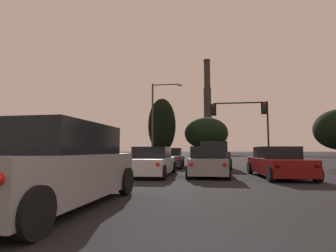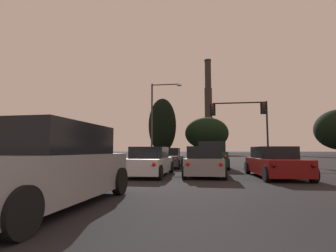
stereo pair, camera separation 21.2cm
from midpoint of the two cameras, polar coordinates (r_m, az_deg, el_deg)
The scene contains 11 objects.
sedan_right_lane_second at distance 13.33m, azimuth 22.59°, elevation -7.43°, with size 2.19×4.78×1.43m.
suv_left_lane_third at distance 6.40m, azimuth -23.60°, elevation -8.04°, with size 2.26×4.96×1.86m.
suv_center_lane_front at distance 18.91m, azimuth 9.75°, elevation -6.33°, with size 2.15×4.92×1.86m.
sedan_left_lane_second at distance 13.26m, azimuth -3.70°, elevation -7.84°, with size 2.00×4.71×1.43m.
sedan_left_lane_front at distance 19.41m, azimuth 0.36°, elevation -7.06°, with size 2.17×4.77×1.43m.
hatchback_center_lane_second at distance 13.02m, azimuth 8.52°, elevation -7.85°, with size 1.95×4.12×1.44m.
traffic_light_overhead_right at distance 27.90m, azimuth 17.16°, elevation 2.16°, with size 5.86×0.50×6.23m.
street_lamp at distance 30.04m, azimuth -2.28°, elevation 2.81°, with size 3.60×0.36×8.96m.
smokestack at distance 145.87m, azimuth 8.86°, elevation 2.25°, with size 7.61×7.61×51.98m.
treeline_far_right at distance 74.66m, azimuth 8.50°, elevation -1.59°, with size 12.19×10.97×10.57m.
treeline_far_left at distance 71.39m, azimuth -1.15°, elevation 0.14°, with size 7.53×6.77×15.48m.
Camera 2 is at (-0.07, -2.27, 1.25)m, focal length 28.00 mm.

